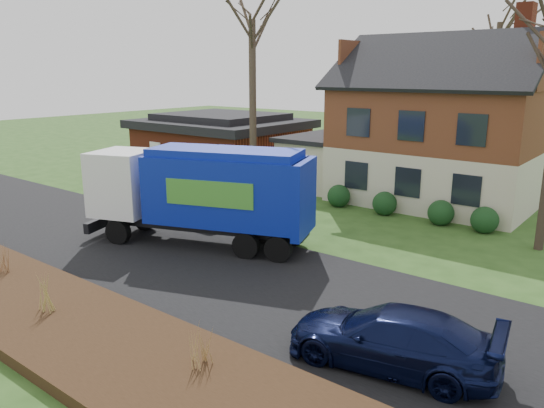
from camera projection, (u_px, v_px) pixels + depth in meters
The scene contains 12 objects.
ground at pixel (215, 270), 17.34m from camera, with size 120.00×120.00×0.00m, color #274818.
road at pixel (215, 269), 17.34m from camera, with size 80.00×7.00×0.02m, color black.
mulch_verge at pixel (67, 324), 13.27m from camera, with size 80.00×3.50×0.30m, color black.
main_house at pixel (433, 119), 26.06m from camera, with size 12.95×8.95×9.26m.
ranch_house at pixel (222, 143), 34.00m from camera, with size 9.80×8.20×3.70m.
garbage_truck at pixel (203, 190), 19.36m from camera, with size 8.76×5.04×3.64m.
silver_sedan at pixel (196, 201), 23.33m from camera, with size 1.55×4.44×1.46m, color #9FA1A6.
navy_wagon at pixel (391, 338), 11.54m from camera, with size 1.87×4.60×1.34m, color black.
tree_back at pixel (502, 1), 31.29m from camera, with size 3.92×3.92×12.41m.
grass_clump_west at pixel (3, 259), 16.14m from camera, with size 0.34×0.28×0.89m.
grass_clump_mid at pixel (46, 292), 13.60m from camera, with size 0.35×0.29×0.99m.
grass_clump_east at pixel (200, 346), 11.07m from camera, with size 0.35×0.29×0.89m.
Camera 1 is at (11.55, -11.64, 6.32)m, focal length 35.00 mm.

